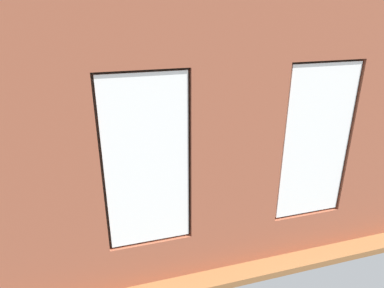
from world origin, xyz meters
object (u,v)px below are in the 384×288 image
at_px(tv_flatscreen, 25,163).
at_px(couch_by_window, 176,223).
at_px(potted_plant_foreground_right, 53,144).
at_px(potted_plant_near_tv, 57,202).
at_px(table_plant_small, 181,164).
at_px(papasan_chair, 145,145).
at_px(cup_ceramic, 190,169).
at_px(potted_plant_by_left_couch, 255,132).
at_px(potted_plant_corner_near_left, 268,112).
at_px(media_console, 31,192).
at_px(couch_left, 301,157).
at_px(candle_jar, 205,163).
at_px(coffee_table, 190,173).
at_px(potted_plant_beside_window_right, 52,241).
at_px(remote_black, 173,176).
at_px(potted_plant_corner_far_left, 369,176).
at_px(potted_plant_between_couches, 260,189).

bearing_deg(tv_flatscreen, couch_by_window, 141.28).
bearing_deg(potted_plant_foreground_right, potted_plant_near_tv, 95.58).
distance_m(table_plant_small, papasan_chair, 1.51).
xyz_separation_m(cup_ceramic, potted_plant_by_left_couch, (-2.15, -1.61, -0.04)).
bearing_deg(potted_plant_corner_near_left, media_console, 16.36).
relative_size(couch_left, candle_jar, 20.83).
distance_m(coffee_table, potted_plant_beside_window_right, 2.87).
xyz_separation_m(couch_left, potted_plant_foreground_right, (5.20, -1.82, 0.17)).
bearing_deg(remote_black, potted_plant_by_left_couch, -96.74).
height_order(remote_black, potted_plant_by_left_couch, potted_plant_by_left_couch).
bearing_deg(potted_plant_foreground_right, couch_by_window, 120.01).
relative_size(candle_jar, potted_plant_corner_far_left, 0.09).
height_order(coffee_table, potted_plant_beside_window_right, potted_plant_beside_window_right).
distance_m(coffee_table, potted_plant_corner_far_left, 3.15).
distance_m(coffee_table, media_console, 2.96).
relative_size(potted_plant_corner_near_left, potted_plant_beside_window_right, 2.08).
xyz_separation_m(remote_black, tv_flatscreen, (2.56, -0.47, 0.39)).
bearing_deg(potted_plant_between_couches, remote_black, -49.67).
distance_m(remote_black, potted_plant_near_tv, 2.08).
distance_m(candle_jar, tv_flatscreen, 3.31).
bearing_deg(potted_plant_between_couches, couch_by_window, 2.05).
height_order(couch_left, potted_plant_between_couches, potted_plant_between_couches).
bearing_deg(potted_plant_foreground_right, potted_plant_corner_near_left, -179.49).
height_order(tv_flatscreen, potted_plant_beside_window_right, tv_flatscreen).
bearing_deg(remote_black, media_console, 38.72).
bearing_deg(media_console, candle_jar, 176.31).
relative_size(coffee_table, potted_plant_foreground_right, 1.62).
xyz_separation_m(potted_plant_by_left_couch, potted_plant_beside_window_right, (4.55, 3.19, 0.04)).
height_order(couch_left, potted_plant_corner_far_left, potted_plant_corner_far_left).
relative_size(potted_plant_foreground_right, potted_plant_corner_near_left, 0.54).
height_order(couch_by_window, remote_black, couch_by_window).
bearing_deg(potted_plant_by_left_couch, candle_jar, 39.24).
xyz_separation_m(potted_plant_by_left_couch, potted_plant_near_tv, (4.54, 2.25, 0.10)).
bearing_deg(couch_by_window, potted_plant_corner_far_left, 178.29).
distance_m(potted_plant_corner_near_left, potted_plant_near_tv, 5.74).
relative_size(coffee_table, papasan_chair, 1.24).
bearing_deg(papasan_chair, potted_plant_by_left_couch, -178.19).
bearing_deg(couch_left, media_console, -92.99).
relative_size(media_console, potted_plant_beside_window_right, 1.57).
bearing_deg(potted_plant_beside_window_right, couch_left, -160.89).
height_order(couch_by_window, cup_ceramic, couch_by_window).
xyz_separation_m(couch_by_window, potted_plant_near_tv, (1.73, -0.84, 0.18)).
xyz_separation_m(coffee_table, potted_plant_beside_window_right, (2.39, 1.58, 0.10)).
xyz_separation_m(tv_flatscreen, potted_plant_between_couches, (-3.68, 1.78, -0.13)).
bearing_deg(potted_plant_between_couches, coffee_table, -62.65).
distance_m(potted_plant_foreground_right, potted_plant_corner_near_left, 5.35).
bearing_deg(papasan_chair, candle_jar, 125.34).
xyz_separation_m(candle_jar, media_console, (3.29, -0.21, -0.23)).
xyz_separation_m(tv_flatscreen, potted_plant_corner_far_left, (-5.65, 1.93, -0.11)).
height_order(table_plant_small, potted_plant_beside_window_right, potted_plant_beside_window_right).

